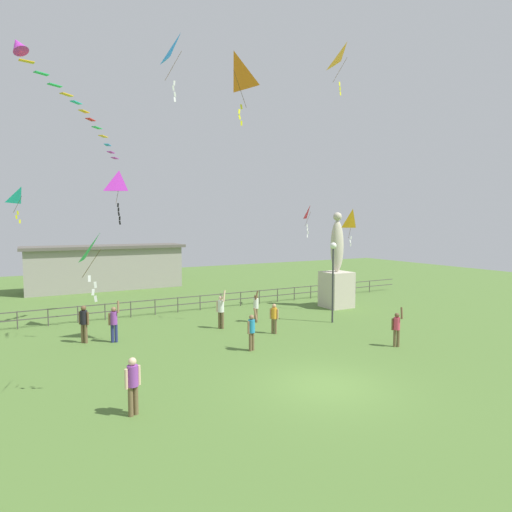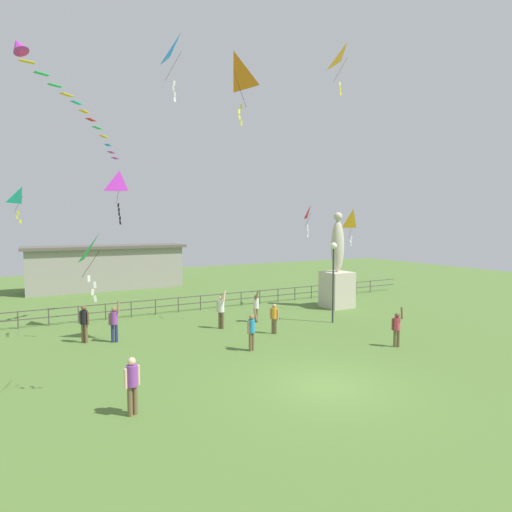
# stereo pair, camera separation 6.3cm
# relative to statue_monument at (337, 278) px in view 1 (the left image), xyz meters

# --- Properties ---
(ground_plane) EXTENTS (80.00, 80.00, 0.00)m
(ground_plane) POSITION_rel_statue_monument_xyz_m (-9.16, -10.55, -1.95)
(ground_plane) COLOR #517533
(statue_monument) EXTENTS (1.74, 1.74, 6.25)m
(statue_monument) POSITION_rel_statue_monument_xyz_m (0.00, 0.00, 0.00)
(statue_monument) COLOR beige
(statue_monument) RESTS_ON ground_plane
(lamppost) EXTENTS (0.36, 0.36, 4.48)m
(lamppost) POSITION_rel_statue_monument_xyz_m (-3.04, -3.33, 1.30)
(lamppost) COLOR #38383D
(lamppost) RESTS_ON ground_plane
(person_0) EXTENTS (0.43, 0.41, 1.80)m
(person_0) POSITION_rel_statue_monument_xyz_m (-3.53, -8.40, -1.05)
(person_0) COLOR brown
(person_0) RESTS_ON ground_plane
(person_1) EXTENTS (0.40, 0.53, 2.05)m
(person_1) POSITION_rel_statue_monument_xyz_m (-9.05, -1.57, -0.92)
(person_1) COLOR brown
(person_1) RESTS_ON ground_plane
(person_2) EXTENTS (0.40, 0.41, 1.75)m
(person_2) POSITION_rel_statue_monument_xyz_m (-15.70, -0.98, -0.95)
(person_2) COLOR brown
(person_2) RESTS_ON ground_plane
(person_3) EXTENTS (0.50, 0.36, 1.95)m
(person_3) POSITION_rel_statue_monument_xyz_m (-14.47, -1.54, -0.97)
(person_3) COLOR navy
(person_3) RESTS_ON ground_plane
(person_4) EXTENTS (0.32, 0.47, 1.81)m
(person_4) POSITION_rel_statue_monument_xyz_m (-6.74, -1.19, -1.04)
(person_4) COLOR brown
(person_4) RESTS_ON ground_plane
(person_5) EXTENTS (0.50, 0.29, 1.86)m
(person_5) POSITION_rel_statue_monument_xyz_m (-9.49, -5.78, -1.02)
(person_5) COLOR brown
(person_5) RESTS_ON ground_plane
(person_6) EXTENTS (0.34, 0.36, 1.51)m
(person_6) POSITION_rel_statue_monument_xyz_m (-7.15, -3.81, -1.08)
(person_6) COLOR brown
(person_6) RESTS_ON ground_plane
(person_7) EXTENTS (0.49, 0.31, 1.70)m
(person_7) POSITION_rel_statue_monument_xyz_m (-15.41, -9.59, -0.98)
(person_7) COLOR brown
(person_7) RESTS_ON ground_plane
(kite_0) EXTENTS (1.10, 1.14, 2.67)m
(kite_0) POSITION_rel_statue_monument_xyz_m (-13.62, 0.76, 5.53)
(kite_0) COLOR #B22DB2
(kite_1) EXTENTS (1.18, 0.82, 2.79)m
(kite_1) POSITION_rel_statue_monument_xyz_m (-11.99, -4.27, 10.63)
(kite_1) COLOR #198CD1
(kite_3) EXTENTS (0.70, 0.90, 2.11)m
(kite_3) POSITION_rel_statue_monument_xyz_m (-1.54, 0.88, 4.23)
(kite_3) COLOR red
(kite_4) EXTENTS (1.25, 1.25, 2.78)m
(kite_4) POSITION_rel_statue_monument_xyz_m (-10.35, -5.89, 9.65)
(kite_4) COLOR orange
(kite_5) EXTENTS (0.96, 1.10, 2.11)m
(kite_5) POSITION_rel_statue_monument_xyz_m (-15.93, -7.84, 2.70)
(kite_5) COLOR #1EB759
(kite_6) EXTENTS (0.92, 1.17, 1.82)m
(kite_6) POSITION_rel_statue_monument_xyz_m (-18.00, 3.16, 4.93)
(kite_6) COLOR #19B2B2
(kite_7) EXTENTS (0.79, 0.84, 2.30)m
(kite_7) POSITION_rel_statue_monument_xyz_m (-0.09, -1.56, 3.80)
(kite_7) COLOR yellow
(kite_8) EXTENTS (1.27, 1.05, 2.55)m
(kite_8) POSITION_rel_statue_monument_xyz_m (-3.55, -4.80, 11.79)
(kite_8) COLOR yellow
(streamer_kite) EXTENTS (5.08, 4.97, 3.88)m
(streamer_kite) POSITION_rel_statue_monument_xyz_m (-17.41, -1.77, 10.14)
(streamer_kite) COLOR #B22DB2
(waterfront_railing) EXTENTS (36.01, 0.06, 0.95)m
(waterfront_railing) POSITION_rel_statue_monument_xyz_m (-9.56, 3.45, -1.33)
(waterfront_railing) COLOR #4C4742
(waterfront_railing) RESTS_ON ground_plane
(pavilion_building) EXTENTS (12.85, 3.63, 3.71)m
(pavilion_building) POSITION_rel_statue_monument_xyz_m (-11.99, 15.45, -0.07)
(pavilion_building) COLOR gray
(pavilion_building) RESTS_ON ground_plane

